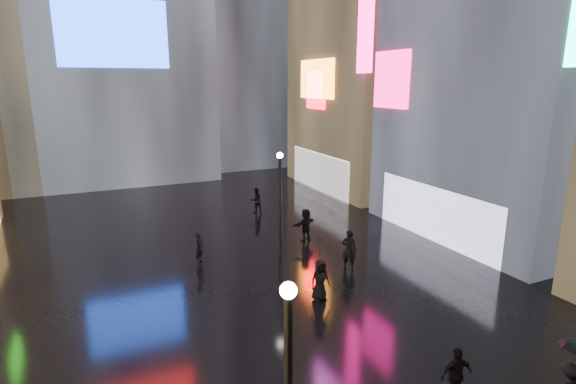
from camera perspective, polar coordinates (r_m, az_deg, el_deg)
ground at (r=23.24m, az=-8.35°, el=-7.70°), size 140.00×140.00×0.00m
building_right_far at (r=38.19m, az=11.37°, el=21.88°), size 10.28×12.00×28.00m
lamp_far at (r=21.89m, az=-1.02°, el=-0.79°), size 0.30×0.30×5.20m
pedestrian_3 at (r=13.81m, az=20.59°, el=-20.86°), size 0.99×0.51×1.62m
pedestrian_4 at (r=18.13m, az=4.10°, el=-11.09°), size 0.84×0.56×1.69m
pedestrian_5 at (r=24.54m, az=2.25°, el=-4.16°), size 1.74×1.13×1.79m
pedestrian_6 at (r=21.97m, az=-11.21°, el=-6.93°), size 0.65×0.68×1.57m
pedestrian_7 at (r=29.82m, az=-4.07°, el=-1.04°), size 0.85×0.68×1.66m
umbrella_1 at (r=13.95m, az=32.72°, el=-16.64°), size 0.79×0.79×0.68m
umbrella_2 at (r=17.61m, az=4.18°, el=-7.17°), size 1.45×1.44×0.96m
pedestrian_8 at (r=20.99m, az=7.74°, el=-7.27°), size 0.83×0.81×1.92m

